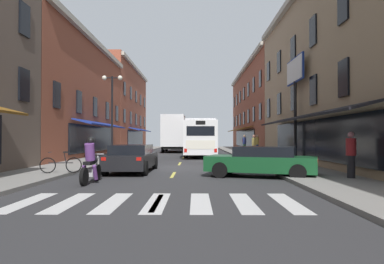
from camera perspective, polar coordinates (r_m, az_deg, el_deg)
name	(u,v)px	position (r m, az deg, el deg)	size (l,w,h in m)	color
ground_plane	(177,169)	(18.86, -2.43, -6.06)	(34.80, 80.00, 0.10)	#333335
lane_centre_dashes	(177,168)	(18.60, -2.47, -5.96)	(0.14, 73.90, 0.01)	#DBCC4C
crosswalk_near	(157,202)	(8.96, -5.79, -11.41)	(7.10, 2.80, 0.01)	silver
sidewalk_left	(68,167)	(20.03, -19.62, -5.36)	(3.00, 80.00, 0.14)	gray
sidewalk_right	(287,167)	(19.46, 15.28, -5.51)	(3.00, 80.00, 0.14)	gray
storefront_row_right	(383,70)	(22.16, 28.91, 8.89)	(9.44, 79.90, 11.06)	brown
billboard_sign	(295,82)	(22.22, 16.57, 7.95)	(0.40, 3.27, 6.36)	black
transit_bus	(200,138)	(31.27, 1.40, -0.95)	(2.77, 11.81, 3.09)	white
box_truck	(174,134)	(39.09, -2.93, -0.30)	(2.52, 7.37, 4.06)	#B21E19
sedan_near	(132,158)	(16.79, -9.77, -4.21)	(1.99, 4.79, 1.30)	black
sedan_mid	(262,161)	(14.67, 11.38, -4.72)	(4.76, 3.11, 1.27)	#144723
sedan_far	(178,144)	(49.09, -2.24, -2.00)	(1.93, 4.38, 1.41)	navy
motorcycle_rider	(91,164)	(12.97, -16.27, -4.99)	(0.62, 2.07, 1.66)	black
bicycle_near	(61,164)	(15.72, -20.72, -5.00)	(1.70, 0.48, 0.91)	black
pedestrian_near	(244,143)	(34.62, 8.60, -1.84)	(0.36, 0.52, 1.77)	#33663F
pedestrian_mid	(351,154)	(14.17, 24.65, -3.31)	(0.36, 0.36, 1.72)	black
pedestrian_far	(257,144)	(32.75, 10.61, -1.94)	(0.36, 0.36, 1.77)	navy
pedestrian_rear	(254,145)	(29.00, 10.15, -2.11)	(0.36, 0.36, 1.73)	#66387F
street_lamp_twin	(112,113)	(24.68, -12.99, 3.06)	(1.42, 0.32, 5.81)	black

